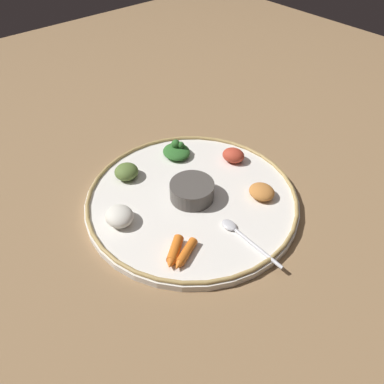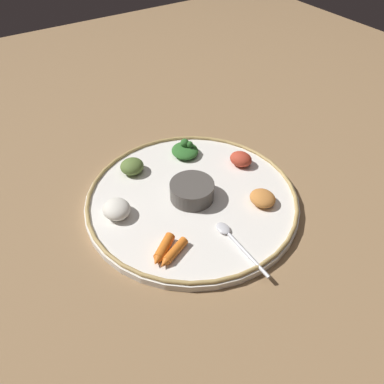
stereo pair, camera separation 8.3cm
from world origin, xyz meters
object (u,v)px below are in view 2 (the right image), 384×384
center_bowl (192,190)px  greens_pile (185,150)px  spoon (233,240)px  carrot_outer (174,252)px  carrot_near_spoon (163,249)px

center_bowl → greens_pile: bearing=-116.8°
spoon → carrot_outer: (0.11, -0.03, 0.00)m
center_bowl → carrot_outer: 0.16m
center_bowl → spoon: 0.15m
center_bowl → carrot_outer: center_bowl is taller
spoon → greens_pile: (-0.07, -0.28, 0.01)m
spoon → greens_pile: 0.29m
spoon → carrot_near_spoon: 0.13m
center_bowl → carrot_outer: (0.11, 0.11, -0.01)m
center_bowl → greens_pile: greens_pile is taller
greens_pile → carrot_near_spoon: 0.31m
greens_pile → carrot_near_spoon: size_ratio=1.13×
spoon → carrot_outer: carrot_outer is taller
center_bowl → carrot_near_spoon: bearing=37.7°
spoon → carrot_near_spoon: size_ratio=2.23×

